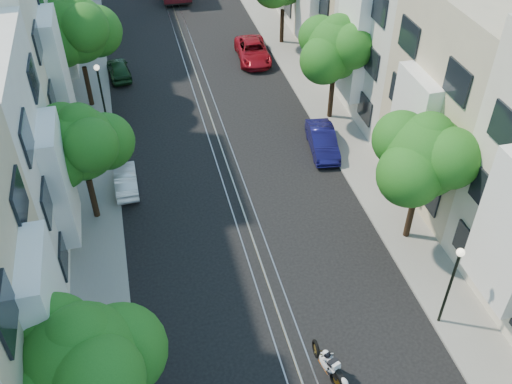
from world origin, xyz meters
TOP-DOWN VIEW (x-y plane):
  - ground at (0.00, 28.00)m, footprint 200.00×200.00m
  - sidewalk_east at (7.25, 28.00)m, footprint 2.50×80.00m
  - sidewalk_west at (-7.25, 28.00)m, footprint 2.50×80.00m
  - rail_left at (-0.55, 28.00)m, footprint 0.06×80.00m
  - rail_slot at (0.00, 28.00)m, footprint 0.06×80.00m
  - rail_right at (0.55, 28.00)m, footprint 0.06×80.00m
  - lane_line at (0.00, 28.00)m, footprint 0.08×80.00m
  - tree_e_b at (7.26, 8.98)m, footprint 4.93×4.08m
  - tree_e_c at (7.26, 19.98)m, footprint 4.84×3.99m
  - tree_w_a at (-7.14, 1.98)m, footprint 4.93×4.08m
  - tree_w_b at (-7.14, 13.98)m, footprint 4.72×3.87m
  - tree_w_c at (-7.14, 24.98)m, footprint 5.13×4.28m
  - lamp_east at (6.30, 4.00)m, footprint 0.32×0.32m
  - lamp_west at (-6.30, 22.00)m, footprint 0.32×0.32m
  - sportbike_rider at (1.00, 2.74)m, footprint 0.83×1.92m
  - parked_car_e_mid at (5.60, 16.78)m, footprint 1.90×4.11m
  - parked_car_e_far at (4.41, 28.83)m, footprint 2.51×4.89m
  - parked_car_w_mid at (-5.60, 15.98)m, footprint 1.15×3.26m
  - parked_car_w_far at (-5.23, 28.51)m, footprint 1.75×3.62m

SIDE VIEW (x-z plane):
  - ground at x=0.00m, z-range 0.00..0.00m
  - lane_line at x=0.00m, z-range 0.00..0.01m
  - rail_left at x=-0.55m, z-range 0.00..0.02m
  - rail_slot at x=0.00m, z-range 0.00..0.02m
  - rail_right at x=0.55m, z-range 0.00..0.02m
  - sidewalk_east at x=7.25m, z-range 0.00..0.12m
  - sidewalk_west at x=-7.25m, z-range 0.00..0.12m
  - parked_car_w_mid at x=-5.60m, z-range 0.00..1.07m
  - parked_car_w_far at x=-5.23m, z-range 0.00..1.19m
  - parked_car_e_mid at x=5.60m, z-range 0.00..1.31m
  - parked_car_e_far at x=4.41m, z-range 0.00..1.32m
  - sportbike_rider at x=1.00m, z-range 0.05..1.44m
  - lamp_east at x=6.30m, z-range 0.77..4.93m
  - lamp_west at x=-6.30m, z-range 0.77..4.93m
  - tree_w_b at x=-7.14m, z-range 1.26..7.53m
  - tree_e_c at x=7.26m, z-range 1.34..7.86m
  - tree_e_b at x=7.26m, z-range 1.39..8.07m
  - tree_w_a at x=-7.14m, z-range 1.39..8.07m
  - tree_w_c at x=-7.14m, z-range 1.52..8.62m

